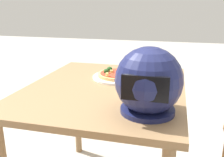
% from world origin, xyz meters
% --- Properties ---
extents(dining_table, '(0.84, 1.00, 0.74)m').
position_xyz_m(dining_table, '(0.00, 0.00, 0.64)').
color(dining_table, olive).
rests_on(dining_table, ground).
extents(pizza_plate, '(0.30, 0.30, 0.01)m').
position_xyz_m(pizza_plate, '(-0.03, -0.17, 0.74)').
color(pizza_plate, white).
rests_on(pizza_plate, dining_table).
extents(pizza, '(0.24, 0.24, 0.05)m').
position_xyz_m(pizza, '(-0.03, -0.17, 0.76)').
color(pizza, tan).
rests_on(pizza, pizza_plate).
extents(motorcycle_helmet, '(0.27, 0.27, 0.27)m').
position_xyz_m(motorcycle_helmet, '(-0.26, 0.29, 0.87)').
color(motorcycle_helmet, '#191E4C').
rests_on(motorcycle_helmet, dining_table).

